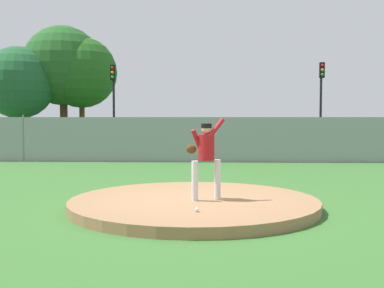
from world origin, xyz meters
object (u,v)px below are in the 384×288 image
at_px(traffic_cone_orange, 3,151).
at_px(traffic_light_far, 321,90).
at_px(pitcher_youth, 206,153).
at_px(parked_car_navy, 230,139).
at_px(parked_car_teal, 338,138).
at_px(baseball, 197,210).
at_px(traffic_light_near, 113,92).

xyz_separation_m(traffic_cone_orange, traffic_light_far, (16.31, 6.31, 3.20)).
distance_m(pitcher_youth, traffic_light_far, 19.96).
bearing_deg(traffic_cone_orange, parked_car_navy, 12.07).
xyz_separation_m(parked_car_navy, traffic_light_far, (5.54, 4.01, 2.69)).
bearing_deg(traffic_cone_orange, parked_car_teal, 7.60).
bearing_deg(traffic_light_far, traffic_cone_orange, -158.83).
bearing_deg(parked_car_teal, baseball, -113.07).
relative_size(parked_car_navy, traffic_light_far, 0.91).
distance_m(parked_car_navy, traffic_light_near, 8.23).
bearing_deg(traffic_cone_orange, baseball, -55.08).
distance_m(pitcher_youth, baseball, 1.54).
bearing_deg(traffic_light_near, traffic_cone_orange, -122.84).
relative_size(baseball, parked_car_teal, 0.02).
height_order(baseball, parked_car_navy, parked_car_navy).
xyz_separation_m(traffic_light_near, traffic_light_far, (12.32, 0.14, 0.07)).
relative_size(parked_car_teal, traffic_light_near, 0.86).
relative_size(pitcher_youth, traffic_light_near, 0.33).
relative_size(pitcher_youth, baseball, 21.95).
relative_size(baseball, traffic_light_far, 0.01).
bearing_deg(parked_car_navy, parked_car_teal, -1.47).
height_order(baseball, parked_car_teal, parked_car_teal).
relative_size(traffic_cone_orange, traffic_light_far, 0.11).
height_order(pitcher_youth, baseball, pitcher_youth).
bearing_deg(pitcher_youth, traffic_light_near, 106.96).
relative_size(baseball, traffic_cone_orange, 0.13).
bearing_deg(baseball, parked_car_teal, 66.93).
distance_m(baseball, parked_car_teal, 17.14).
distance_m(baseball, parked_car_navy, 15.96).
height_order(parked_car_teal, parked_car_navy, parked_car_teal).
bearing_deg(pitcher_youth, traffic_light_far, 70.34).
relative_size(parked_car_teal, traffic_light_far, 0.84).
relative_size(traffic_cone_orange, traffic_light_near, 0.11).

